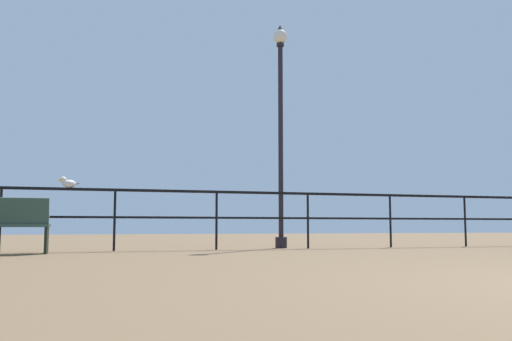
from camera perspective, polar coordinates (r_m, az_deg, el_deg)
pier_railing at (r=11.20m, az=5.28°, el=-3.74°), size 18.65×0.05×1.10m
lamppost_center at (r=11.57m, az=2.51°, el=5.51°), size 0.30×0.30×4.61m
seagull_on_rail at (r=10.30m, az=-18.53°, el=-1.19°), size 0.38×0.24×0.19m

